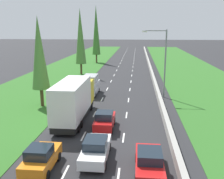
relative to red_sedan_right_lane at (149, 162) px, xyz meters
The scene contains 15 objects.
ground_plane 44.62m from the red_sedan_right_lane, 94.76° to the left, with size 300.00×300.00×0.00m, color #28282B.
grass_verge_left 47.38m from the red_sedan_right_lane, 110.19° to the left, with size 14.00×140.00×0.04m, color #2D6623.
grass_verge_right 45.73m from the red_sedan_right_lane, 76.53° to the left, with size 14.00×140.00×0.04m, color #2D6623.
median_barrier 44.51m from the red_sedan_right_lane, 87.43° to the left, with size 0.44×120.00×0.85m, color #9E9B93.
lane_markings 44.62m from the red_sedan_right_lane, 94.76° to the left, with size 3.64×116.00×0.01m.
red_sedan_right_lane is the anchor object (origin of this frame).
white_sedan_centre_lane 4.00m from the red_sedan_right_lane, 158.14° to the left, with size 1.82×4.50×1.64m.
red_hatchback_centre_lane 8.27m from the red_sedan_right_lane, 117.50° to the left, with size 1.74×3.90×1.72m.
orange_hatchback_left_lane 7.11m from the red_sedan_right_lane, behind, with size 1.74×3.90×1.72m.
white_box_truck_left_lane 11.82m from the red_sedan_right_lane, 127.57° to the left, with size 2.46×9.40×4.18m.
silver_van_left_lane 21.14m from the red_sedan_right_lane, 110.38° to the left, with size 1.96×4.90×2.82m.
poplar_tree_second 19.24m from the red_sedan_right_lane, 131.49° to the left, with size 2.07×2.07×10.61m.
poplar_tree_third 38.50m from the red_sedan_right_lane, 108.74° to the left, with size 2.12×2.12×12.95m.
poplar_tree_fourth 56.03m from the red_sedan_right_lane, 102.41° to the left, with size 2.17×2.17×14.93m.
street_light_mast 20.00m from the red_sedan_right_lane, 82.93° to the left, with size 3.20×0.28×9.00m.
Camera 1 is at (2.79, 0.19, 9.23)m, focal length 41.76 mm.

